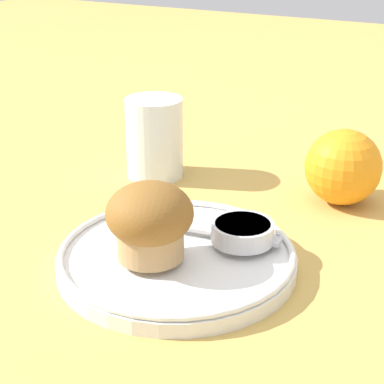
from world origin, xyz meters
name	(u,v)px	position (x,y,z in m)	size (l,w,h in m)	color
ground_plane	(168,268)	(0.00, 0.00, 0.00)	(3.00, 3.00, 0.00)	tan
plate	(177,257)	(0.01, 0.01, 0.01)	(0.22, 0.22, 0.02)	white
muffin	(150,220)	(-0.01, -0.02, 0.06)	(0.08, 0.08, 0.07)	tan
cream_ramekin	(242,231)	(0.05, 0.05, 0.03)	(0.06, 0.06, 0.02)	silver
berry_pair	(172,215)	(-0.02, 0.05, 0.03)	(0.03, 0.01, 0.01)	maroon
butter_knife	(191,226)	(0.00, 0.05, 0.02)	(0.18, 0.04, 0.00)	silver
orange_fruit	(343,167)	(0.10, 0.22, 0.04)	(0.09, 0.09, 0.09)	orange
juice_glass	(154,138)	(-0.13, 0.19, 0.05)	(0.07, 0.07, 0.10)	silver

